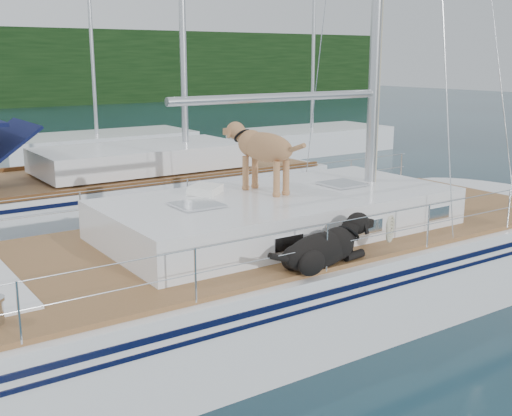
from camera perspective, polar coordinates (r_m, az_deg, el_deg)
ground at (r=9.50m, az=-1.84°, el=-10.06°), size 120.00×120.00×0.00m
main_sailboat at (r=9.30m, az=-1.35°, el=-6.08°), size 12.00×3.84×14.01m
neighbor_sailboat at (r=15.22m, az=-13.80°, el=0.98°), size 11.00×3.50×13.30m
bg_boat_center at (r=25.15m, az=-13.91°, el=5.29°), size 7.20×3.00×11.65m
bg_boat_east at (r=26.53m, az=4.95°, el=6.04°), size 6.40×3.00×11.65m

